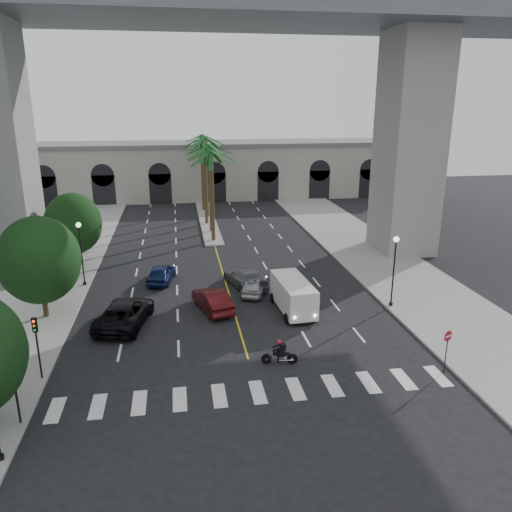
% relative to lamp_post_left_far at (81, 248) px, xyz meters
% --- Properties ---
extents(ground, '(140.00, 140.00, 0.00)m').
position_rel_lamp_post_left_far_xyz_m(ground, '(11.40, -16.00, -3.22)').
color(ground, black).
rests_on(ground, ground).
extents(sidewalk_left, '(8.00, 100.00, 0.15)m').
position_rel_lamp_post_left_far_xyz_m(sidewalk_left, '(-3.60, -1.00, -3.15)').
color(sidewalk_left, gray).
rests_on(sidewalk_left, ground).
extents(sidewalk_right, '(8.00, 100.00, 0.15)m').
position_rel_lamp_post_left_far_xyz_m(sidewalk_right, '(26.40, -1.00, -3.15)').
color(sidewalk_right, gray).
rests_on(sidewalk_right, ground).
extents(median, '(2.00, 24.00, 0.20)m').
position_rel_lamp_post_left_far_xyz_m(median, '(11.40, 22.00, -3.12)').
color(median, gray).
rests_on(median, ground).
extents(pier_building, '(71.00, 10.50, 8.50)m').
position_rel_lamp_post_left_far_xyz_m(pier_building, '(11.40, 39.00, 1.04)').
color(pier_building, '#B2AFA0').
rests_on(pier_building, ground).
extents(bridge, '(75.00, 13.00, 26.00)m').
position_rel_lamp_post_left_far_xyz_m(bridge, '(14.82, 6.00, 15.29)').
color(bridge, gray).
rests_on(bridge, ground).
extents(palm_a, '(3.20, 3.20, 10.30)m').
position_rel_lamp_post_left_far_xyz_m(palm_a, '(11.40, 12.00, 5.88)').
color(palm_a, '#47331E').
rests_on(palm_a, ground).
extents(palm_b, '(3.20, 3.20, 10.60)m').
position_rel_lamp_post_left_far_xyz_m(palm_b, '(11.50, 16.00, 6.15)').
color(palm_b, '#47331E').
rests_on(palm_b, ground).
extents(palm_c, '(3.20, 3.20, 10.10)m').
position_rel_lamp_post_left_far_xyz_m(palm_c, '(11.20, 20.00, 5.69)').
color(palm_c, '#47331E').
rests_on(palm_c, ground).
extents(palm_d, '(3.20, 3.20, 10.90)m').
position_rel_lamp_post_left_far_xyz_m(palm_d, '(11.55, 24.00, 6.43)').
color(palm_d, '#47331E').
rests_on(palm_d, ground).
extents(palm_e, '(3.20, 3.20, 10.40)m').
position_rel_lamp_post_left_far_xyz_m(palm_e, '(11.30, 28.00, 5.97)').
color(palm_e, '#47331E').
rests_on(palm_e, ground).
extents(palm_f, '(3.20, 3.20, 10.70)m').
position_rel_lamp_post_left_far_xyz_m(palm_f, '(11.60, 32.00, 6.24)').
color(palm_f, '#47331E').
rests_on(palm_f, ground).
extents(street_tree_mid, '(5.44, 5.44, 7.21)m').
position_rel_lamp_post_left_far_xyz_m(street_tree_mid, '(-1.60, -6.00, 0.99)').
color(street_tree_mid, '#382616').
rests_on(street_tree_mid, ground).
extents(street_tree_far, '(5.04, 5.04, 6.68)m').
position_rel_lamp_post_left_far_xyz_m(street_tree_far, '(-1.60, 6.00, 0.68)').
color(street_tree_far, '#382616').
rests_on(street_tree_far, ground).
extents(lamp_post_left_far, '(0.40, 0.40, 5.35)m').
position_rel_lamp_post_left_far_xyz_m(lamp_post_left_far, '(0.00, 0.00, 0.00)').
color(lamp_post_left_far, black).
rests_on(lamp_post_left_far, ground).
extents(lamp_post_right, '(0.40, 0.40, 5.35)m').
position_rel_lamp_post_left_far_xyz_m(lamp_post_right, '(22.80, -8.00, 0.00)').
color(lamp_post_right, black).
rests_on(lamp_post_right, ground).
extents(traffic_signal_near, '(0.25, 0.18, 3.65)m').
position_rel_lamp_post_left_far_xyz_m(traffic_signal_near, '(0.10, -18.50, -0.71)').
color(traffic_signal_near, black).
rests_on(traffic_signal_near, ground).
extents(traffic_signal_far, '(0.25, 0.18, 3.65)m').
position_rel_lamp_post_left_far_xyz_m(traffic_signal_far, '(0.10, -14.50, -0.71)').
color(traffic_signal_far, black).
rests_on(traffic_signal_far, ground).
extents(motorcycle_rider, '(2.08, 0.58, 1.50)m').
position_rel_lamp_post_left_far_xyz_m(motorcycle_rider, '(13.15, -14.81, -2.54)').
color(motorcycle_rider, black).
rests_on(motorcycle_rider, ground).
extents(car_a, '(2.86, 4.35, 1.38)m').
position_rel_lamp_post_left_far_xyz_m(car_a, '(13.38, -3.71, -2.53)').
color(car_a, '#B6B6BB').
rests_on(car_a, ground).
extents(car_b, '(2.92, 5.05, 1.57)m').
position_rel_lamp_post_left_far_xyz_m(car_b, '(9.90, -6.49, -2.43)').
color(car_b, '#4A0E10').
rests_on(car_b, ground).
extents(car_c, '(4.12, 6.57, 1.69)m').
position_rel_lamp_post_left_far_xyz_m(car_c, '(3.91, -8.01, -2.37)').
color(car_c, black).
rests_on(car_c, ground).
extents(car_d, '(3.61, 5.71, 1.54)m').
position_rel_lamp_post_left_far_xyz_m(car_d, '(12.90, -2.01, -2.45)').
color(car_d, slate).
rests_on(car_d, ground).
extents(car_e, '(2.64, 4.71, 1.51)m').
position_rel_lamp_post_left_far_xyz_m(car_e, '(6.16, 0.17, -2.46)').
color(car_e, '#101F4B').
rests_on(car_e, ground).
extents(cargo_van, '(2.49, 5.56, 2.32)m').
position_rel_lamp_post_left_far_xyz_m(cargo_van, '(15.57, -7.58, -1.93)').
color(cargo_van, silver).
rests_on(cargo_van, ground).
extents(do_not_enter_sign, '(0.58, 0.27, 2.54)m').
position_rel_lamp_post_left_far_xyz_m(do_not_enter_sign, '(21.90, -17.20, -1.38)').
color(do_not_enter_sign, black).
rests_on(do_not_enter_sign, ground).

